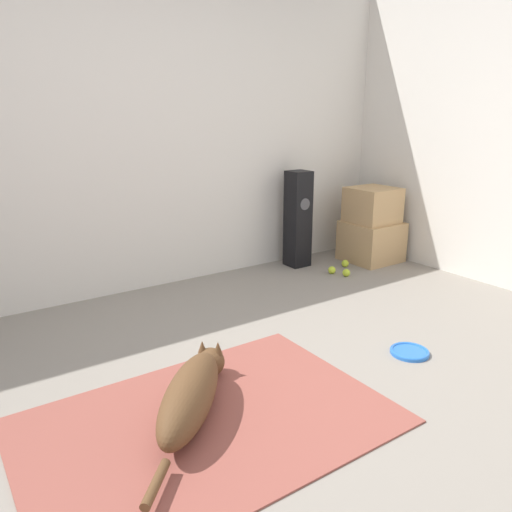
{
  "coord_description": "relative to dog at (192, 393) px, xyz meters",
  "views": [
    {
      "loc": [
        -1.21,
        -1.57,
        1.38
      ],
      "look_at": [
        0.58,
        1.05,
        0.45
      ],
      "focal_mm": 35.0,
      "sensor_mm": 36.0,
      "label": 1
    }
  ],
  "objects": [
    {
      "name": "ground_plane",
      "position": [
        0.31,
        -0.27,
        -0.13
      ],
      "size": [
        12.0,
        12.0,
        0.0
      ],
      "primitive_type": "plane",
      "color": "gray"
    },
    {
      "name": "wall_back",
      "position": [
        0.31,
        1.83,
        1.15
      ],
      "size": [
        8.0,
        0.06,
        2.55
      ],
      "color": "silver",
      "rests_on": "ground_plane"
    },
    {
      "name": "area_rug",
      "position": [
        0.04,
        -0.08,
        -0.12
      ],
      "size": [
        1.65,
        1.13,
        0.01
      ],
      "color": "#934C42",
      "rests_on": "ground_plane"
    },
    {
      "name": "dog",
      "position": [
        0.0,
        0.0,
        0.0
      ],
      "size": [
        0.77,
        0.83,
        0.25
      ],
      "color": "brown",
      "rests_on": "area_rug"
    },
    {
      "name": "frisbee",
      "position": [
        1.35,
        -0.16,
        -0.12
      ],
      "size": [
        0.23,
        0.23,
        0.03
      ],
      "color": "blue",
      "rests_on": "ground_plane"
    },
    {
      "name": "cardboard_box_lower",
      "position": [
        2.59,
        1.32,
        0.06
      ],
      "size": [
        0.48,
        0.46,
        0.37
      ],
      "color": "tan",
      "rests_on": "ground_plane"
    },
    {
      "name": "cardboard_box_upper",
      "position": [
        2.58,
        1.32,
        0.41
      ],
      "size": [
        0.41,
        0.4,
        0.32
      ],
      "color": "tan",
      "rests_on": "cardboard_box_lower"
    },
    {
      "name": "floor_speaker",
      "position": [
        1.91,
        1.59,
        0.31
      ],
      "size": [
        0.19,
        0.19,
        0.87
      ],
      "color": "black",
      "rests_on": "ground_plane"
    },
    {
      "name": "tennis_ball_by_boxes",
      "position": [
        2.0,
        1.22,
        -0.1
      ],
      "size": [
        0.07,
        0.07,
        0.07
      ],
      "color": "#C6E033",
      "rests_on": "ground_plane"
    },
    {
      "name": "tennis_ball_near_speaker",
      "position": [
        2.24,
        1.3,
        -0.1
      ],
      "size": [
        0.07,
        0.07,
        0.07
      ],
      "color": "#C6E033",
      "rests_on": "ground_plane"
    },
    {
      "name": "tennis_ball_loose_on_carpet",
      "position": [
        2.05,
        1.09,
        -0.1
      ],
      "size": [
        0.07,
        0.07,
        0.07
      ],
      "color": "#C6E033",
      "rests_on": "ground_plane"
    }
  ]
}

